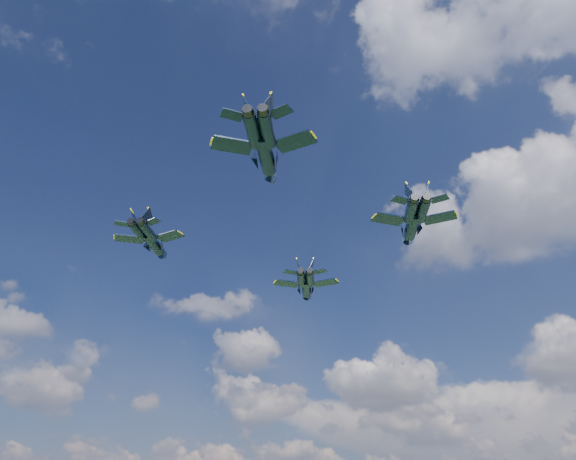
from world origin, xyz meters
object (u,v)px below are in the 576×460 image
at_px(jet_right, 412,226).
at_px(jet_slot, 266,156).
at_px(jet_lead, 306,288).
at_px(jet_left, 154,244).

height_order(jet_right, jet_slot, jet_right).
relative_size(jet_lead, jet_right, 0.91).
xyz_separation_m(jet_lead, jet_slot, (20.90, -33.93, 0.21)).
height_order(jet_left, jet_right, jet_right).
bearing_deg(jet_left, jet_slot, -46.30).
distance_m(jet_left, jet_right, 39.36).
bearing_deg(jet_slot, jet_lead, 87.54).
relative_size(jet_right, jet_slot, 1.03).
distance_m(jet_right, jet_slot, 29.41).
bearing_deg(jet_lead, jet_slot, -95.01).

